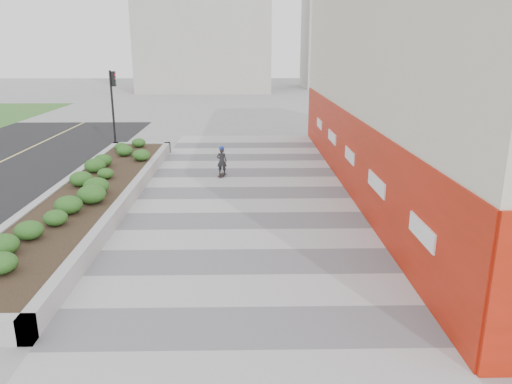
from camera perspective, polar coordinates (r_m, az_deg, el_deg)
ground at (r=11.65m, az=-1.29°, el=-11.60°), size 160.00×160.00×0.00m
walkway at (r=14.36m, az=-1.27°, el=-5.97°), size 8.00×36.00×0.01m
building at (r=20.52m, az=18.98°, el=11.35°), size 6.04×24.08×8.00m
planter at (r=18.84m, az=-18.22°, el=-0.00°), size 3.00×18.00×0.90m
traffic_signal_near at (r=28.85m, az=-16.01°, el=10.37°), size 0.33×0.28×4.20m
distant_bldg_north_l at (r=65.64m, az=-5.91°, el=20.24°), size 16.00×12.00×20.00m
manhole_cover at (r=14.37m, az=0.74°, el=-5.96°), size 0.44×0.44×0.01m
skateboarder at (r=21.64m, az=-3.93°, el=3.56°), size 0.46×0.75×1.34m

